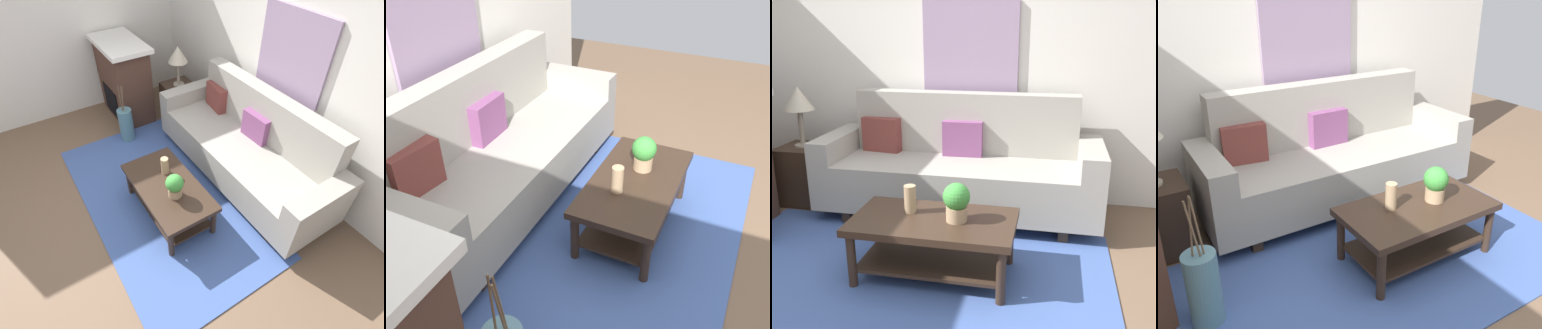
{
  "view_description": "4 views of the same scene",
  "coord_description": "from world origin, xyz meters",
  "views": [
    {
      "loc": [
        2.18,
        -0.45,
        2.72
      ],
      "look_at": [
        0.12,
        0.85,
        0.46
      ],
      "focal_mm": 28.18,
      "sensor_mm": 36.0,
      "label": 1
    },
    {
      "loc": [
        -2.18,
        -0.18,
        2.17
      ],
      "look_at": [
        0.09,
        0.88,
        0.53
      ],
      "focal_mm": 39.36,
      "sensor_mm": 36.0,
      "label": 2
    },
    {
      "loc": [
        0.97,
        -2.11,
        1.66
      ],
      "look_at": [
        0.35,
        0.91,
        0.69
      ],
      "focal_mm": 41.11,
      "sensor_mm": 36.0,
      "label": 3
    },
    {
      "loc": [
        -1.55,
        -1.46,
        1.9
      ],
      "look_at": [
        0.04,
        1.09,
        0.57
      ],
      "focal_mm": 38.84,
      "sensor_mm": 36.0,
      "label": 4
    }
  ],
  "objects": [
    {
      "name": "tabletop_vase",
      "position": [
        0.04,
        0.56,
        0.53
      ],
      "size": [
        0.08,
        0.08,
        0.19
      ],
      "primitive_type": "cylinder",
      "color": "tan",
      "rests_on": "coffee_table"
    },
    {
      "name": "throw_pillow_maroon",
      "position": [
        -0.61,
        1.69,
        0.68
      ],
      "size": [
        0.37,
        0.16,
        0.32
      ],
      "primitive_type": "cube",
      "rotation": [
        0.0,
        0.0,
        -0.12
      ],
      "color": "brown",
      "rests_on": "couch"
    },
    {
      "name": "area_rug",
      "position": [
        0.0,
        0.5,
        0.01
      ],
      "size": [
        2.89,
        1.6,
        0.01
      ],
      "primitive_type": "cube",
      "color": "#3D5693",
      "rests_on": "ground_plane"
    },
    {
      "name": "ground_plane",
      "position": [
        0.0,
        0.0,
        0.0
      ],
      "size": [
        8.85,
        8.85,
        0.0
      ],
      "primitive_type": "plane",
      "color": "brown"
    },
    {
      "name": "couch",
      "position": [
        0.17,
        1.57,
        0.43
      ],
      "size": [
        2.46,
        0.84,
        1.08
      ],
      "color": "gray",
      "rests_on": "ground_plane"
    },
    {
      "name": "floor_vase_branch_c",
      "position": [
        -1.27,
        0.61,
        0.67
      ],
      "size": [
        0.05,
        0.02,
        0.36
      ],
      "primitive_type": "cylinder",
      "rotation": [
        -0.02,
        -0.1,
        0.0
      ],
      "color": "brown",
      "rests_on": "floor_vase"
    },
    {
      "name": "throw_pillow_plum",
      "position": [
        0.17,
        1.69,
        0.68
      ],
      "size": [
        0.36,
        0.13,
        0.32
      ],
      "primitive_type": "cube",
      "rotation": [
        0.0,
        0.0,
        0.04
      ],
      "color": "#7A4270",
      "rests_on": "couch"
    },
    {
      "name": "coffee_table",
      "position": [
        0.23,
        0.49,
        0.31
      ],
      "size": [
        1.1,
        0.6,
        0.43
      ],
      "color": "#332319",
      "rests_on": "ground_plane"
    },
    {
      "name": "floor_vase_branch_b",
      "position": [
        -1.27,
        0.65,
        0.67
      ],
      "size": [
        0.05,
        0.04,
        0.36
      ],
      "primitive_type": "cylinder",
      "rotation": [
        -0.08,
        0.11,
        0.0
      ],
      "color": "brown",
      "rests_on": "floor_vase"
    },
    {
      "name": "potted_plant_tabletop",
      "position": [
        0.38,
        0.49,
        0.57
      ],
      "size": [
        0.18,
        0.18,
        0.26
      ],
      "color": "tan",
      "rests_on": "coffee_table"
    },
    {
      "name": "framed_painting",
      "position": [
        0.17,
        2.03,
        1.45
      ],
      "size": [
        0.9,
        0.03,
        0.88
      ],
      "primitive_type": "cube",
      "color": "gray"
    },
    {
      "name": "wall_back",
      "position": [
        0.0,
        2.1,
        1.35
      ],
      "size": [
        4.85,
        0.1,
        2.7
      ],
      "primitive_type": "cube",
      "color": "silver",
      "rests_on": "ground_plane"
    },
    {
      "name": "floor_vase_branch_a",
      "position": [
        -1.24,
        0.63,
        0.67
      ],
      "size": [
        0.03,
        0.03,
        0.36
      ],
      "primitive_type": "cylinder",
      "rotation": [
        -0.05,
        -0.06,
        0.0
      ],
      "color": "brown",
      "rests_on": "floor_vase"
    }
  ]
}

